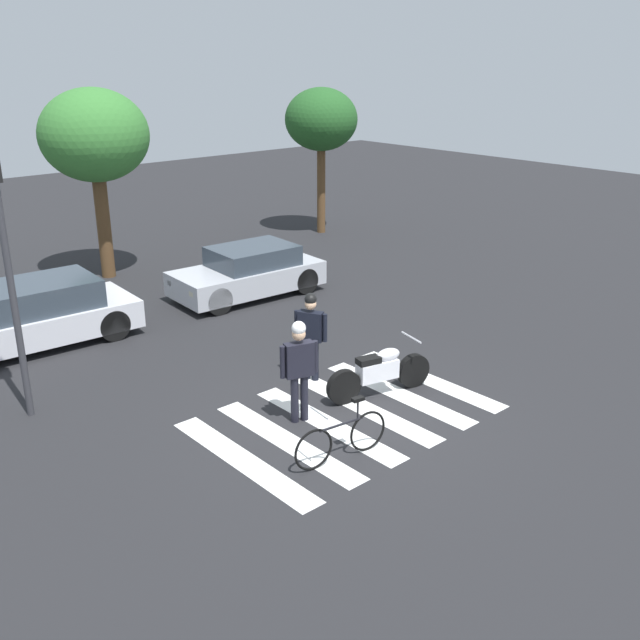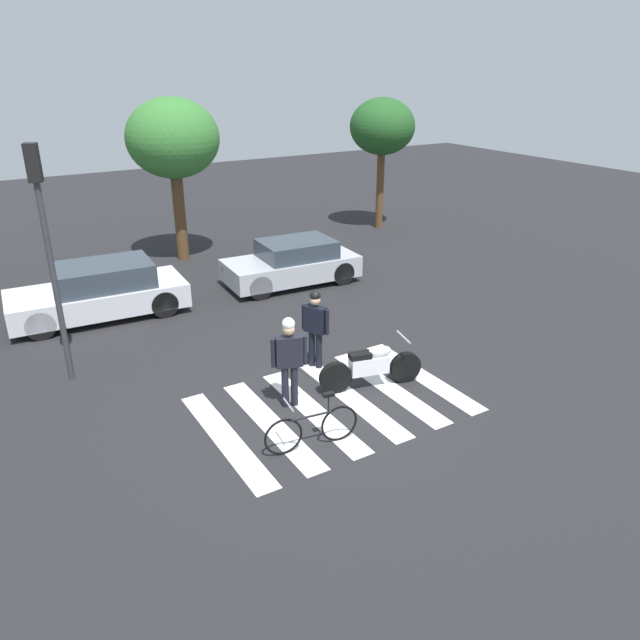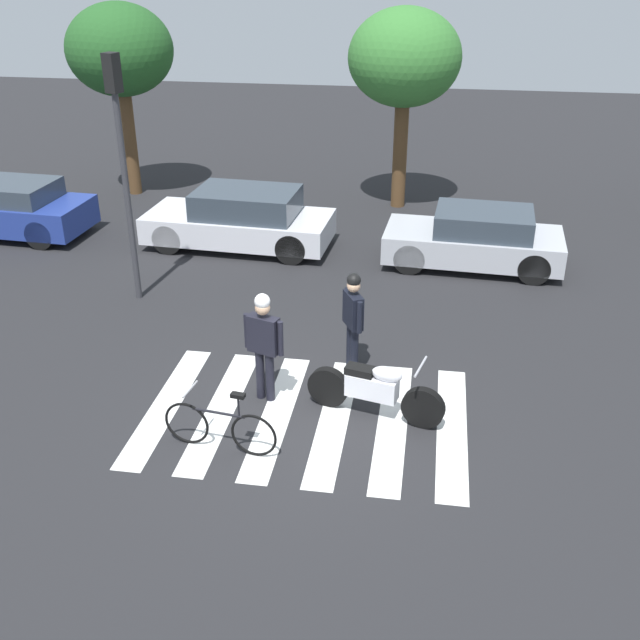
{
  "view_description": "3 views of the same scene",
  "coord_description": "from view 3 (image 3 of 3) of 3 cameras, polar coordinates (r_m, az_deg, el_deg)",
  "views": [
    {
      "loc": [
        -7.94,
        -8.25,
        6.08
      ],
      "look_at": [
        0.61,
        1.38,
        1.28
      ],
      "focal_mm": 40.65,
      "sensor_mm": 36.0,
      "label": 1
    },
    {
      "loc": [
        -5.55,
        -8.69,
        6.2
      ],
      "look_at": [
        0.79,
        1.79,
        0.97
      ],
      "focal_mm": 34.22,
      "sensor_mm": 36.0,
      "label": 2
    },
    {
      "loc": [
        1.72,
        -9.47,
        6.56
      ],
      "look_at": [
        0.06,
        1.06,
        1.16
      ],
      "focal_mm": 41.76,
      "sensor_mm": 36.0,
      "label": 3
    }
  ],
  "objects": [
    {
      "name": "traffic_light_pole",
      "position": [
        14.88,
        -14.98,
        12.93
      ],
      "size": [
        0.3,
        0.35,
        4.83
      ],
      "color": "#38383D",
      "rests_on": "ground_plane"
    },
    {
      "name": "crosswalk_stripes",
      "position": [
        11.65,
        -1.13,
        -7.38
      ],
      "size": [
        4.95,
        3.45,
        0.01
      ],
      "color": "silver",
      "rests_on": "ground_plane"
    },
    {
      "name": "officer_on_foot",
      "position": [
        11.56,
        -4.34,
        -1.47
      ],
      "size": [
        0.66,
        0.34,
        1.85
      ],
      "color": "black",
      "rests_on": "ground_plane"
    },
    {
      "name": "ground_plane",
      "position": [
        11.65,
        -1.13,
        -7.4
      ],
      "size": [
        60.0,
        60.0,
        0.0
      ],
      "primitive_type": "plane",
      "color": "#232326"
    },
    {
      "name": "car_silver_sedan",
      "position": [
        17.15,
        11.82,
        6.09
      ],
      "size": [
        4.02,
        1.99,
        1.32
      ],
      "color": "black",
      "rests_on": "ground_plane"
    },
    {
      "name": "police_motorcycle",
      "position": [
        11.45,
        4.2,
        -5.34
      ],
      "size": [
        2.17,
        0.79,
        1.05
      ],
      "color": "black",
      "rests_on": "ground_plane"
    },
    {
      "name": "street_tree_near",
      "position": [
        22.08,
        -15.08,
        19.26
      ],
      "size": [
        2.89,
        2.89,
        5.23
      ],
      "color": "brown",
      "rests_on": "ground_plane"
    },
    {
      "name": "leaning_bicycle",
      "position": [
        10.84,
        -7.65,
        -8.15
      ],
      "size": [
        1.72,
        0.46,
        1.01
      ],
      "color": "black",
      "rests_on": "ground_plane"
    },
    {
      "name": "car_blue_hatchback",
      "position": [
        20.38,
        -23.16,
        7.89
      ],
      "size": [
        4.51,
        2.05,
        1.35
      ],
      "color": "black",
      "rests_on": "ground_plane"
    },
    {
      "name": "car_white_van",
      "position": [
        18.01,
        -6.07,
        7.66
      ],
      "size": [
        4.5,
        2.12,
        1.41
      ],
      "color": "black",
      "rests_on": "ground_plane"
    },
    {
      "name": "officer_by_motorcycle",
      "position": [
        12.41,
        2.55,
        0.4
      ],
      "size": [
        0.4,
        0.61,
        1.79
      ],
      "color": "black",
      "rests_on": "ground_plane"
    },
    {
      "name": "street_tree_mid",
      "position": [
        20.34,
        6.5,
        19.23
      ],
      "size": [
        2.92,
        2.92,
        5.2
      ],
      "color": "brown",
      "rests_on": "ground_plane"
    }
  ]
}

